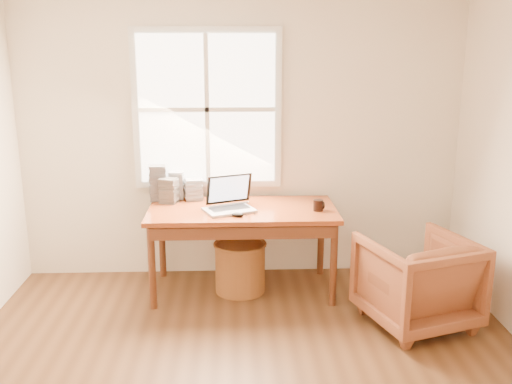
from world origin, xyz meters
TOP-DOWN VIEW (x-y plane):
  - room_shell at (-0.02, 0.16)m, footprint 4.04×4.54m
  - desk at (0.00, 1.80)m, footprint 1.60×0.80m
  - armchair at (1.32, 1.12)m, footprint 0.95×0.97m
  - wicker_stool at (-0.02, 1.78)m, footprint 0.52×0.52m
  - laptop at (-0.11, 1.71)m, footprint 0.50×0.51m
  - mouse at (-0.04, 1.55)m, footprint 0.11×0.08m
  - coffee_mug at (0.64, 1.70)m, footprint 0.11×0.11m
  - cd_stack_a at (-0.58, 2.14)m, footprint 0.13×0.12m
  - cd_stack_b at (-0.64, 2.01)m, footprint 0.17×0.16m
  - cd_stack_c at (-0.75, 2.09)m, footprint 0.15×0.14m
  - cd_stack_d at (-0.43, 2.09)m, footprint 0.17×0.16m

SIDE VIEW (x-z plane):
  - wicker_stool at x=-0.02m, z-range 0.00..0.43m
  - armchair at x=1.32m, z-range 0.00..0.70m
  - desk at x=0.00m, z-range 0.71..0.75m
  - mouse at x=-0.04m, z-range 0.75..0.78m
  - coffee_mug at x=0.64m, z-range 0.75..0.84m
  - cd_stack_d at x=-0.43m, z-range 0.75..0.94m
  - cd_stack_b at x=-0.64m, z-range 0.75..0.97m
  - cd_stack_a at x=-0.58m, z-range 0.75..1.00m
  - laptop at x=-0.11m, z-range 0.75..1.03m
  - cd_stack_c at x=-0.75m, z-range 0.75..1.07m
  - room_shell at x=-0.02m, z-range 0.00..2.64m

